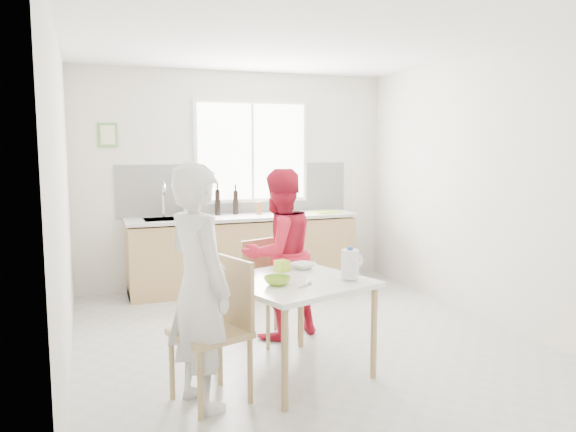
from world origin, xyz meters
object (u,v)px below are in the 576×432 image
Objects in this scene: person_red at (279,254)px; bowl_white at (303,266)px; milk_jug at (350,263)px; bowl_green at (277,281)px; wine_bottle_a at (218,202)px; wine_bottle_b at (236,202)px; chair_left at (219,323)px; chair_far at (267,284)px; dining_table at (294,289)px; person_white at (199,287)px.

bowl_white is at bearing 73.64° from person_red.
person_red is 1.08m from milk_jug.
wine_bottle_a is at bearing 85.51° from bowl_green.
chair_left is at bearing -106.86° from wine_bottle_b.
chair_left is 0.63× the size of person_red.
bowl_white is (0.38, 0.44, -0.01)m from bowl_green.
bowl_white is at bearing 92.53° from milk_jug.
person_red reaches higher than milk_jug.
bowl_green is 0.62× the size of wine_bottle_a.
chair_far is 1.17m from milk_jug.
dining_table is 6.43× the size of bowl_white.
dining_table is 0.40m from bowl_white.
person_white is 3.23m from wine_bottle_a.
dining_table is 2.91m from wine_bottle_b.
milk_jug is (0.21, -1.05, 0.10)m from person_red.
bowl_white is 0.61× the size of wine_bottle_a.
wine_bottle_b is (0.30, 2.87, 0.39)m from dining_table.
wine_bottle_a is at bearing 77.86° from milk_jug.
chair_left is 0.60× the size of person_white.
bowl_green reaches higher than dining_table.
dining_table is at bearing -121.63° from bowl_white.
person_white is at bearing -90.00° from chair_left.
chair_far is 2.07m from wine_bottle_b.
person_red is 7.97× the size of bowl_green.
wine_bottle_a is (-0.34, 3.00, 0.19)m from milk_jug.
dining_table is 0.75× the size of person_white.
wine_bottle_a is at bearing -104.89° from person_red.
wine_bottle_b is at bearing 87.95° from bowl_white.
person_white is 5.57× the size of wine_bottle_b.
chair_left reaches higher than chair_far.
dining_table is 4.17× the size of wine_bottle_b.
chair_far is 2.04m from wine_bottle_a.
person_red is 2.01m from wine_bottle_b.
person_white is 0.63m from bowl_green.
chair_left is (-0.64, -0.21, -0.13)m from dining_table.
bowl_green is at bearing -94.49° from wine_bottle_a.
wine_bottle_a is (0.70, 3.05, 0.53)m from chair_left.
person_red is (0.11, -0.00, 0.28)m from chair_far.
milk_jug is (0.40, -0.16, 0.21)m from dining_table.
wine_bottle_b is at bearing 64.98° from chair_far.
dining_table is 0.91m from chair_far.
chair_far is 1.07m from bowl_green.
bowl_white is at bearing 58.37° from dining_table.
person_white reaches higher than dining_table.
chair_far is at bearing 85.42° from dining_table.
bowl_green is at bearing -98.95° from wine_bottle_b.
person_white is 8.48× the size of bowl_green.
wine_bottle_a is 1.07× the size of wine_bottle_b.
person_red is (0.82, 1.10, 0.24)m from chair_left.
chair_far is at bearing -55.19° from person_white.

